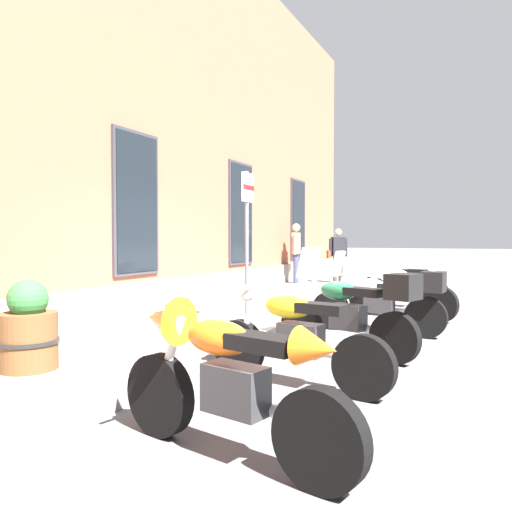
% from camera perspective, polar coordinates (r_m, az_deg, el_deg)
% --- Properties ---
extents(ground_plane, '(140.00, 140.00, 0.00)m').
position_cam_1_polar(ground_plane, '(7.88, 3.02, -8.87)').
color(ground_plane, '#4C4C4F').
extents(sidewalk, '(30.35, 2.80, 0.16)m').
position_cam_1_polar(sidewalk, '(8.48, -5.84, -7.55)').
color(sidewalk, slate).
rests_on(sidewalk, ground_plane).
extents(brick_pub_facade, '(24.35, 6.36, 8.38)m').
position_cam_1_polar(brick_pub_facade, '(11.69, -26.05, 15.13)').
color(brick_pub_facade, brown).
rests_on(brick_pub_facade, ground_plane).
extents(motorcycle_orange_sport, '(0.72, 1.99, 1.07)m').
position_cam_1_polar(motorcycle_orange_sport, '(3.52, -3.96, -12.97)').
color(motorcycle_orange_sport, black).
rests_on(motorcycle_orange_sport, ground_plane).
extents(motorcycle_yellow_naked, '(0.64, 2.04, 0.99)m').
position_cam_1_polar(motorcycle_yellow_naked, '(5.14, 4.37, -9.22)').
color(motorcycle_yellow_naked, black).
rests_on(motorcycle_yellow_naked, ground_plane).
extents(motorcycle_green_touring, '(0.94, 1.96, 1.36)m').
position_cam_1_polar(motorcycle_green_touring, '(6.50, 10.78, -6.16)').
color(motorcycle_green_touring, black).
rests_on(motorcycle_green_touring, ground_plane).
extents(motorcycle_silver_touring, '(0.63, 2.13, 1.28)m').
position_cam_1_polar(motorcycle_silver_touring, '(8.10, 14.18, -4.79)').
color(motorcycle_silver_touring, black).
rests_on(motorcycle_silver_touring, ground_plane).
extents(motorcycle_white_sport, '(0.83, 2.08, 1.04)m').
position_cam_1_polar(motorcycle_white_sport, '(9.85, 15.50, -3.42)').
color(motorcycle_white_sport, black).
rests_on(motorcycle_white_sport, ground_plane).
extents(motorcycle_grey_naked, '(0.76, 1.99, 0.96)m').
position_cam_1_polar(motorcycle_grey_naked, '(11.45, 16.06, -3.12)').
color(motorcycle_grey_naked, black).
rests_on(motorcycle_grey_naked, ground_plane).
extents(pedestrian_tan_coat, '(0.65, 0.29, 1.76)m').
position_cam_1_polar(pedestrian_tan_coat, '(14.96, 4.54, 0.73)').
color(pedestrian_tan_coat, '#2D3351').
rests_on(pedestrian_tan_coat, sidewalk).
extents(pedestrian_dark_jacket, '(0.51, 0.52, 1.61)m').
position_cam_1_polar(pedestrian_dark_jacket, '(15.24, 9.20, 0.37)').
color(pedestrian_dark_jacket, '#38332D').
rests_on(pedestrian_dark_jacket, sidewalk).
extents(parking_sign, '(0.36, 0.07, 2.36)m').
position_cam_1_polar(parking_sign, '(7.81, -1.00, 3.47)').
color(parking_sign, '#4C4C51').
rests_on(parking_sign, sidewalk).
extents(barrel_planter, '(0.60, 0.60, 0.92)m').
position_cam_1_polar(barrel_planter, '(5.66, -24.23, -7.69)').
color(barrel_planter, brown).
rests_on(barrel_planter, sidewalk).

